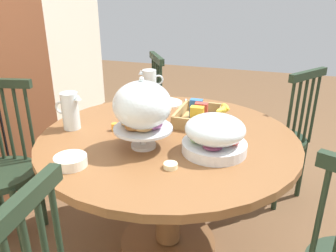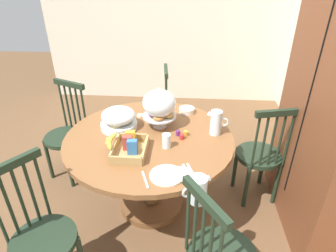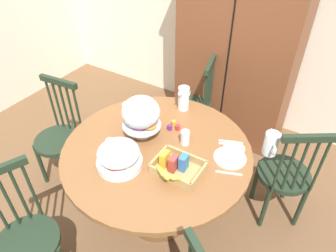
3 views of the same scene
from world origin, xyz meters
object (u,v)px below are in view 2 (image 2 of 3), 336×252
at_px(cereal_bowl, 187,110).
at_px(drinking_glass, 166,141).
at_px(windsor_chair_by_cabinet, 67,136).
at_px(fruit_platter_covered, 118,119).
at_px(china_plate_large, 167,175).
at_px(windsor_chair_near_window, 154,113).
at_px(butter_dish, 140,116).
at_px(milk_pitcher, 198,191).
at_px(windsor_chair_host_seat, 260,157).
at_px(china_plate_small, 181,174).
at_px(pastry_stand_with_dome, 159,105).
at_px(windsor_chair_facing_door, 42,239).
at_px(orange_juice_pitcher, 216,124).
at_px(dining_table, 150,156).
at_px(cereal_basket, 128,147).

distance_m(cereal_bowl, drinking_glass, 0.60).
height_order(windsor_chair_by_cabinet, fruit_platter_covered, windsor_chair_by_cabinet).
bearing_deg(cereal_bowl, china_plate_large, -7.02).
height_order(windsor_chair_near_window, china_plate_large, windsor_chair_near_window).
distance_m(fruit_platter_covered, butter_dish, 0.26).
xyz_separation_m(windsor_chair_by_cabinet, milk_pitcher, (1.09, 1.24, 0.36)).
height_order(windsor_chair_host_seat, china_plate_small, windsor_chair_host_seat).
xyz_separation_m(china_plate_large, china_plate_small, (-0.01, 0.09, 0.01)).
relative_size(windsor_chair_by_cabinet, pastry_stand_with_dome, 2.83).
height_order(windsor_chair_near_window, fruit_platter_covered, windsor_chair_near_window).
distance_m(fruit_platter_covered, milk_pitcher, 1.02).
distance_m(china_plate_large, butter_dish, 0.85).
height_order(pastry_stand_with_dome, milk_pitcher, pastry_stand_with_dome).
distance_m(pastry_stand_with_dome, milk_pitcher, 0.91).
bearing_deg(cereal_bowl, windsor_chair_facing_door, -35.18).
bearing_deg(china_plate_small, butter_dish, -153.94).
height_order(windsor_chair_by_cabinet, china_plate_small, windsor_chair_by_cabinet).
bearing_deg(pastry_stand_with_dome, milk_pitcher, 19.57).
height_order(windsor_chair_near_window, orange_juice_pitcher, windsor_chair_near_window).
distance_m(pastry_stand_with_dome, cereal_bowl, 0.39).
height_order(milk_pitcher, butter_dish, milk_pitcher).
distance_m(windsor_chair_host_seat, butter_dish, 1.11).
height_order(dining_table, windsor_chair_facing_door, windsor_chair_facing_door).
height_order(windsor_chair_by_cabinet, cereal_bowl, windsor_chair_by_cabinet).
xyz_separation_m(windsor_chair_by_cabinet, pastry_stand_with_dome, (0.24, 0.94, 0.48)).
height_order(pastry_stand_with_dome, cereal_basket, pastry_stand_with_dome).
relative_size(pastry_stand_with_dome, butter_dish, 5.73).
bearing_deg(windsor_chair_facing_door, fruit_platter_covered, 161.08).
distance_m(windsor_chair_host_seat, china_plate_small, 1.00).
distance_m(milk_pitcher, drinking_glass, 0.58).
xyz_separation_m(windsor_chair_facing_door, cereal_bowl, (-1.22, 0.86, 0.31)).
height_order(pastry_stand_with_dome, drinking_glass, pastry_stand_with_dome).
height_order(windsor_chair_by_cabinet, butter_dish, windsor_chair_by_cabinet).
relative_size(china_plate_large, drinking_glass, 2.00).
xyz_separation_m(windsor_chair_by_cabinet, cereal_basket, (0.63, 0.75, 0.33)).
xyz_separation_m(cereal_bowl, butter_dish, (0.12, -0.41, -0.01)).
height_order(dining_table, butter_dish, butter_dish).
distance_m(windsor_chair_host_seat, drinking_glass, 0.93).
bearing_deg(fruit_platter_covered, windsor_chair_facing_door, -18.92).
height_order(milk_pitcher, cereal_bowl, milk_pitcher).
bearing_deg(china_plate_large, orange_juice_pitcher, 148.09).
bearing_deg(windsor_chair_host_seat, china_plate_small, -45.58).
bearing_deg(fruit_platter_covered, windsor_chair_by_cabinet, -115.71).
bearing_deg(milk_pitcher, cereal_bowl, -175.90).
height_order(milk_pitcher, drinking_glass, milk_pitcher).
relative_size(cereal_basket, china_plate_large, 1.44).
bearing_deg(china_plate_large, fruit_platter_covered, -143.25).
bearing_deg(dining_table, milk_pitcher, 28.48).
distance_m(windsor_chair_facing_door, milk_pitcher, 1.01).
relative_size(windsor_chair_by_cabinet, milk_pitcher, 5.71).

